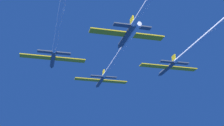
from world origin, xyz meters
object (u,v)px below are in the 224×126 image
(jet_lead, at_px, (109,68))
(jet_slot, at_px, (148,1))
(jet_right_wing, at_px, (188,51))
(jet_left_wing, at_px, (57,37))

(jet_lead, bearing_deg, jet_slot, -91.71)
(jet_slot, bearing_deg, jet_right_wing, 47.05)
(jet_lead, distance_m, jet_left_wing, 29.05)
(jet_left_wing, relative_size, jet_right_wing, 1.04)
(jet_lead, distance_m, jet_slot, 43.87)
(jet_right_wing, xyz_separation_m, jet_slot, (-21.67, -23.27, 0.00))
(jet_right_wing, relative_size, jet_slot, 0.92)
(jet_right_wing, height_order, jet_slot, jet_slot)
(jet_lead, height_order, jet_right_wing, jet_right_wing)
(jet_left_wing, distance_m, jet_right_wing, 40.56)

